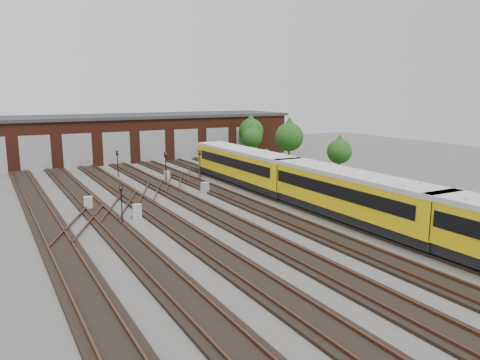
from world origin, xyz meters
TOP-DOWN VIEW (x-y plane):
  - ground at (0.00, 0.00)m, footprint 120.00×120.00m
  - track_network at (-0.17, 0.59)m, footprint 30.40×70.00m
  - maintenance_shed at (-0.01, 39.97)m, footprint 51.00×12.50m
  - grass_verge at (19.00, 10.00)m, footprint 8.00×55.00m
  - metro_train at (6.00, -2.36)m, footprint 3.12×48.81m
  - signal_mast_0 at (-9.24, 4.68)m, footprint 0.25×0.23m
  - signal_mast_1 at (-0.49, 19.33)m, footprint 0.29×0.28m
  - signal_mast_2 at (-4.31, 24.71)m, footprint 0.28×0.27m
  - signal_mast_3 at (3.67, 19.61)m, footprint 0.26×0.25m
  - relay_cabinet_0 at (-7.68, 6.17)m, footprint 0.79×0.71m
  - relay_cabinet_1 at (-10.42, 10.76)m, footprint 0.78×0.70m
  - relay_cabinet_2 at (0.74, 11.97)m, footprint 0.77×0.70m
  - relay_cabinet_3 at (-0.18, 19.91)m, footprint 0.80×0.73m
  - relay_cabinet_4 at (7.04, 23.87)m, footprint 0.63×0.53m
  - tree_0 at (18.54, 33.72)m, footprint 3.95×3.95m
  - tree_1 at (17.46, 31.54)m, footprint 3.15×3.15m
  - tree_2 at (18.78, 23.75)m, footprint 3.87×3.87m
  - tree_3 at (19.01, 13.83)m, footprint 2.92×2.92m
  - bush_1 at (17.47, 10.96)m, footprint 1.24×1.24m
  - bush_2 at (19.92, 31.51)m, footprint 1.37×1.37m

SIDE VIEW (x-z plane):
  - ground at x=0.00m, z-range 0.00..0.00m
  - grass_verge at x=19.00m, z-range 0.00..0.05m
  - track_network at x=-0.17m, z-range -0.06..0.27m
  - relay_cabinet_4 at x=7.04m, z-range 0.00..1.03m
  - relay_cabinet_2 at x=0.74m, z-range 0.00..1.07m
  - relay_cabinet_3 at x=-0.18m, z-range 0.00..1.09m
  - relay_cabinet_0 at x=-7.68m, z-range 0.00..1.13m
  - relay_cabinet_1 at x=-10.42m, z-range 0.00..1.13m
  - bush_1 at x=17.47m, z-range 0.00..1.24m
  - bush_2 at x=19.92m, z-range 0.00..1.37m
  - signal_mast_0 at x=-9.24m, z-range 0.41..3.42m
  - signal_mast_2 at x=-4.31m, z-range 0.43..3.44m
  - signal_mast_3 at x=3.67m, z-range 0.43..3.54m
  - signal_mast_1 at x=-0.49m, z-range 0.47..3.73m
  - metro_train at x=6.00m, z-range 0.37..3.84m
  - tree_3 at x=19.01m, z-range 0.69..5.52m
  - maintenance_shed at x=-0.01m, z-range 0.03..6.38m
  - tree_1 at x=17.46m, z-range 0.74..5.96m
  - tree_2 at x=18.78m, z-range 0.91..7.32m
  - tree_0 at x=18.54m, z-range 0.93..7.47m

